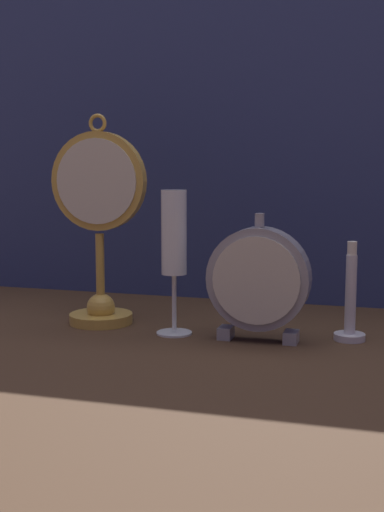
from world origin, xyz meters
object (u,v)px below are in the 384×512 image
object	(u,v)px
champagne_flute	(174,244)
brass_candlestick	(350,308)
mantel_clock_silver	(259,280)
pocket_watch_on_stand	(99,228)

from	to	relation	value
champagne_flute	brass_candlestick	world-z (taller)	champagne_flute
mantel_clock_silver	champagne_flute	size ratio (longest dim) A/B	0.85
pocket_watch_on_stand	mantel_clock_silver	bearing A→B (deg)	-8.37
mantel_clock_silver	brass_candlestick	bearing A→B (deg)	18.86
pocket_watch_on_stand	brass_candlestick	size ratio (longest dim) A/B	2.29
pocket_watch_on_stand	brass_candlestick	bearing A→B (deg)	0.66
pocket_watch_on_stand	champagne_flute	distance (m)	0.14
champagne_flute	brass_candlestick	bearing A→B (deg)	8.41
pocket_watch_on_stand	brass_candlestick	xyz separation A→B (m)	(0.40, 0.00, -0.11)
mantel_clock_silver	champagne_flute	world-z (taller)	champagne_flute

